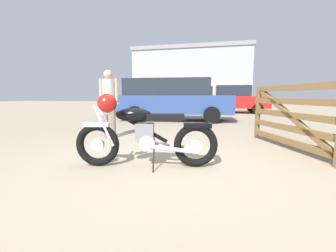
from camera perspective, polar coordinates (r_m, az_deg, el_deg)
name	(u,v)px	position (r m, az deg, el deg)	size (l,w,h in m)	color
ground_plane	(174,164)	(3.48, 1.47, -9.62)	(80.00, 80.00, 0.00)	gray
vintage_motorcycle	(142,134)	(3.26, -6.55, -1.93)	(2.07, 0.75, 1.07)	black
timber_gate	(301,114)	(4.67, 30.70, 2.54)	(0.93, 2.45, 1.60)	brown
bystander	(109,97)	(5.74, -14.79, 7.24)	(0.45, 0.30, 1.66)	#706656
red_hatchback_near	(232,99)	(14.51, 15.98, 6.54)	(4.24, 2.00, 1.67)	black
pale_sedan_back	(172,98)	(9.56, 1.14, 7.06)	(4.78, 2.14, 1.74)	black
silver_sedan_mid	(154,97)	(17.31, -3.67, 7.28)	(4.93, 2.55, 1.74)	black
white_estate_far	(199,98)	(17.96, 7.81, 7.16)	(3.95, 1.93, 1.78)	black
industrial_building	(193,77)	(34.78, 6.38, 12.27)	(16.55, 9.76, 7.77)	#9EA0A8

